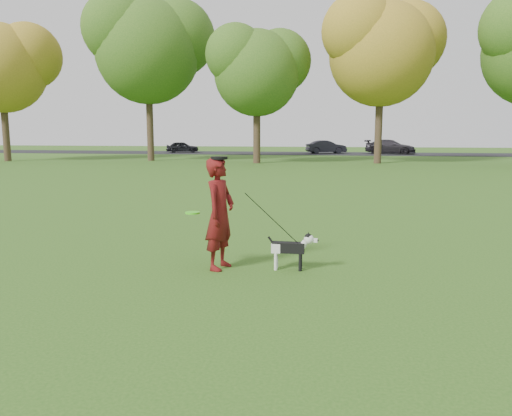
% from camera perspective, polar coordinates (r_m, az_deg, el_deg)
% --- Properties ---
extents(ground, '(120.00, 120.00, 0.00)m').
position_cam_1_polar(ground, '(8.10, 0.92, -6.74)').
color(ground, '#285116').
rests_on(ground, ground).
extents(road, '(120.00, 7.00, 0.02)m').
position_cam_1_polar(road, '(47.79, 7.51, 6.19)').
color(road, black).
rests_on(road, ground).
extents(man, '(0.56, 0.73, 1.77)m').
position_cam_1_polar(man, '(7.85, -4.16, -0.65)').
color(man, '#510F0B').
rests_on(man, ground).
extents(dog, '(0.80, 0.16, 0.61)m').
position_cam_1_polar(dog, '(7.86, 4.16, -4.44)').
color(dog, black).
rests_on(dog, ground).
extents(car_left, '(3.41, 2.21, 1.08)m').
position_cam_1_polar(car_left, '(49.97, -8.42, 6.91)').
color(car_left, black).
rests_on(car_left, road).
extents(car_mid, '(3.94, 2.37, 1.23)m').
position_cam_1_polar(car_mid, '(47.76, 8.03, 6.92)').
color(car_mid, black).
rests_on(car_mid, road).
extents(car_right, '(4.87, 2.99, 1.32)m').
position_cam_1_polar(car_right, '(48.04, 15.10, 6.77)').
color(car_right, black).
rests_on(car_right, road).
extents(man_held_items, '(1.79, 0.32, 1.37)m').
position_cam_1_polar(man_held_items, '(7.73, 1.62, -1.09)').
color(man_held_items, '#48E31C').
rests_on(man_held_items, ground).
extents(tree_row, '(51.74, 8.86, 12.01)m').
position_cam_1_polar(tree_row, '(34.29, 4.70, 17.60)').
color(tree_row, '#38281C').
rests_on(tree_row, ground).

